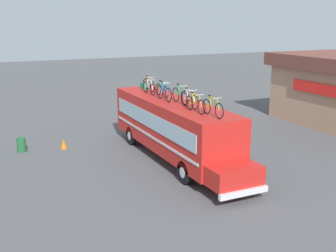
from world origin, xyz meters
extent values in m
plane|color=#4C4C4F|center=(0.00, 0.00, 0.00)|extent=(120.00, 120.00, 0.00)
cube|color=red|center=(0.00, 0.00, 1.84)|extent=(10.39, 2.40, 2.52)
cube|color=red|center=(5.81, 0.00, 0.99)|extent=(1.24, 2.21, 0.82)
cube|color=#99B7C6|center=(0.00, -1.22, 2.17)|extent=(9.56, 0.04, 0.79)
cube|color=#99B7C6|center=(0.00, 1.22, 2.17)|extent=(9.56, 0.04, 0.79)
cube|color=silver|center=(0.00, -1.22, 1.34)|extent=(9.98, 0.03, 0.12)
cube|color=silver|center=(0.00, 1.22, 1.34)|extent=(9.98, 0.03, 0.12)
cube|color=silver|center=(6.49, 0.00, 0.50)|extent=(0.16, 2.28, 0.24)
cylinder|color=black|center=(3.53, -1.06, 0.54)|extent=(1.08, 0.28, 1.08)
cylinder|color=silver|center=(3.53, -1.06, 0.54)|extent=(0.49, 0.30, 0.49)
cylinder|color=black|center=(3.53, 1.06, 0.54)|extent=(1.08, 0.28, 1.08)
cylinder|color=silver|center=(3.53, 1.06, 0.54)|extent=(0.49, 0.30, 0.49)
cylinder|color=black|center=(-3.22, -1.06, 0.54)|extent=(1.08, 0.28, 1.08)
cylinder|color=silver|center=(-3.22, -1.06, 0.54)|extent=(0.49, 0.30, 0.49)
cylinder|color=black|center=(-3.22, 1.06, 0.54)|extent=(1.08, 0.28, 1.08)
cylinder|color=silver|center=(-3.22, 1.06, 0.54)|extent=(0.49, 0.30, 0.49)
cube|color=#1E7F66|center=(-4.15, 0.22, 3.28)|extent=(0.63, 0.34, 0.36)
torus|color=black|center=(-3.90, 0.16, 3.43)|extent=(0.66, 0.04, 0.66)
torus|color=black|center=(-2.90, 0.16, 3.43)|extent=(0.66, 0.04, 0.66)
cylinder|color=orange|center=(-3.60, 0.16, 3.68)|extent=(0.20, 0.04, 0.47)
cylinder|color=orange|center=(-3.30, 0.16, 3.66)|extent=(0.47, 0.04, 0.45)
cylinder|color=orange|center=(-3.38, 0.16, 3.89)|extent=(0.61, 0.04, 0.07)
cylinder|color=orange|center=(-3.71, 0.16, 3.44)|extent=(0.38, 0.03, 0.05)
cylinder|color=orange|center=(-3.79, 0.16, 3.67)|extent=(0.25, 0.03, 0.49)
cylinder|color=orange|center=(-2.99, 0.16, 3.65)|extent=(0.21, 0.03, 0.46)
cylinder|color=silver|center=(-3.08, 0.16, 3.93)|extent=(0.03, 0.44, 0.03)
ellipsoid|color=black|center=(-3.68, 0.16, 3.95)|extent=(0.20, 0.08, 0.06)
torus|color=black|center=(-2.83, -0.27, 3.44)|extent=(0.66, 0.04, 0.66)
torus|color=black|center=(-1.83, -0.27, 3.44)|extent=(0.66, 0.04, 0.66)
cylinder|color=white|center=(-2.53, -0.27, 3.69)|extent=(0.19, 0.04, 0.47)
cylinder|color=white|center=(-2.23, -0.27, 3.67)|extent=(0.47, 0.04, 0.45)
cylinder|color=white|center=(-2.31, -0.27, 3.90)|extent=(0.60, 0.04, 0.07)
cylinder|color=white|center=(-2.64, -0.27, 3.45)|extent=(0.38, 0.03, 0.05)
cylinder|color=white|center=(-2.72, -0.27, 3.68)|extent=(0.25, 0.03, 0.49)
cylinder|color=white|center=(-1.92, -0.27, 3.66)|extent=(0.21, 0.03, 0.46)
cylinder|color=silver|center=(-2.01, -0.27, 3.93)|extent=(0.03, 0.44, 0.03)
ellipsoid|color=black|center=(-2.61, -0.27, 3.96)|extent=(0.20, 0.08, 0.06)
torus|color=black|center=(-1.77, 0.04, 3.43)|extent=(0.66, 0.04, 0.66)
torus|color=black|center=(-0.79, 0.04, 3.43)|extent=(0.66, 0.04, 0.66)
cylinder|color=green|center=(-1.48, 0.04, 3.68)|extent=(0.19, 0.04, 0.47)
cylinder|color=green|center=(-1.18, 0.04, 3.66)|extent=(0.46, 0.04, 0.45)
cylinder|color=green|center=(-1.26, 0.04, 3.89)|extent=(0.59, 0.04, 0.07)
cylinder|color=green|center=(-1.59, 0.04, 3.44)|extent=(0.38, 0.03, 0.05)
cylinder|color=green|center=(-1.67, 0.04, 3.67)|extent=(0.24, 0.03, 0.49)
cylinder|color=green|center=(-0.88, 0.04, 3.65)|extent=(0.21, 0.03, 0.46)
cylinder|color=silver|center=(-0.97, 0.04, 3.93)|extent=(0.03, 0.44, 0.03)
ellipsoid|color=black|center=(-1.56, 0.04, 3.95)|extent=(0.20, 0.08, 0.06)
torus|color=black|center=(-0.76, -0.32, 3.48)|extent=(0.74, 0.04, 0.74)
torus|color=black|center=(0.27, -0.32, 3.48)|extent=(0.74, 0.04, 0.74)
cylinder|color=#197FDB|center=(-0.45, -0.32, 3.76)|extent=(0.20, 0.04, 0.53)
cylinder|color=#197FDB|center=(-0.15, -0.32, 3.74)|extent=(0.48, 0.04, 0.51)
cylinder|color=#197FDB|center=(-0.23, -0.32, 4.00)|extent=(0.62, 0.04, 0.07)
cylinder|color=#197FDB|center=(-0.57, -0.32, 3.49)|extent=(0.39, 0.03, 0.05)
cylinder|color=#197FDB|center=(-0.65, -0.32, 3.75)|extent=(0.25, 0.03, 0.55)
cylinder|color=#197FDB|center=(0.17, -0.32, 3.73)|extent=(0.22, 0.03, 0.52)
cylinder|color=silver|center=(0.08, -0.32, 4.03)|extent=(0.03, 0.44, 0.03)
ellipsoid|color=black|center=(-0.54, -0.32, 4.06)|extent=(0.20, 0.08, 0.06)
torus|color=black|center=(0.35, 0.06, 3.47)|extent=(0.73, 0.04, 0.73)
torus|color=black|center=(1.37, 0.06, 3.47)|extent=(0.73, 0.04, 0.73)
cylinder|color=green|center=(0.66, 0.06, 3.75)|extent=(0.20, 0.04, 0.52)
cylinder|color=green|center=(0.97, 0.06, 3.73)|extent=(0.48, 0.04, 0.50)
cylinder|color=green|center=(0.88, 0.06, 3.98)|extent=(0.61, 0.04, 0.07)
cylinder|color=green|center=(0.55, 0.06, 3.48)|extent=(0.39, 0.03, 0.05)
cylinder|color=green|center=(0.47, 0.06, 3.74)|extent=(0.25, 0.03, 0.54)
cylinder|color=green|center=(1.28, 0.06, 3.72)|extent=(0.21, 0.03, 0.51)
cylinder|color=silver|center=(1.19, 0.06, 4.02)|extent=(0.03, 0.44, 0.03)
ellipsoid|color=black|center=(0.58, 0.06, 4.04)|extent=(0.20, 0.08, 0.06)
torus|color=black|center=(1.41, -0.01, 3.45)|extent=(0.69, 0.04, 0.69)
torus|color=black|center=(2.44, -0.01, 3.45)|extent=(0.69, 0.04, 0.69)
cylinder|color=white|center=(1.72, -0.01, 3.71)|extent=(0.20, 0.04, 0.50)
cylinder|color=white|center=(2.03, -0.01, 3.70)|extent=(0.48, 0.04, 0.48)
cylinder|color=white|center=(1.94, -0.01, 3.94)|extent=(0.62, 0.04, 0.07)
cylinder|color=white|center=(1.60, -0.01, 3.46)|extent=(0.39, 0.03, 0.05)
cylinder|color=white|center=(1.52, -0.01, 3.70)|extent=(0.25, 0.03, 0.52)
cylinder|color=white|center=(2.35, -0.01, 3.69)|extent=(0.22, 0.03, 0.48)
cylinder|color=silver|center=(2.25, -0.01, 3.97)|extent=(0.03, 0.44, 0.03)
ellipsoid|color=black|center=(1.63, -0.01, 4.00)|extent=(0.20, 0.08, 0.06)
torus|color=black|center=(2.42, -0.26, 3.44)|extent=(0.67, 0.04, 0.67)
torus|color=black|center=(3.50, -0.26, 3.44)|extent=(0.67, 0.04, 0.67)
cylinder|color=#B2B20C|center=(2.74, -0.26, 3.69)|extent=(0.21, 0.04, 0.48)
cylinder|color=#B2B20C|center=(3.07, -0.26, 3.68)|extent=(0.50, 0.04, 0.46)
cylinder|color=#B2B20C|center=(2.98, -0.26, 3.91)|extent=(0.65, 0.04, 0.07)
cylinder|color=#B2B20C|center=(2.62, -0.26, 3.45)|extent=(0.41, 0.03, 0.05)
cylinder|color=#B2B20C|center=(2.54, -0.26, 3.68)|extent=(0.26, 0.03, 0.50)
cylinder|color=#B2B20C|center=(3.40, -0.26, 3.67)|extent=(0.22, 0.03, 0.47)
cylinder|color=silver|center=(3.30, -0.26, 3.94)|extent=(0.03, 0.44, 0.03)
ellipsoid|color=black|center=(2.65, -0.26, 3.97)|extent=(0.20, 0.08, 0.06)
torus|color=black|center=(3.50, 0.00, 3.44)|extent=(0.68, 0.04, 0.68)
torus|color=black|center=(4.52, 0.00, 3.44)|extent=(0.68, 0.04, 0.68)
cylinder|color=#B2B20C|center=(3.81, 0.00, 3.70)|extent=(0.20, 0.04, 0.48)
cylinder|color=#B2B20C|center=(4.11, 0.00, 3.68)|extent=(0.47, 0.04, 0.46)
cylinder|color=#B2B20C|center=(4.03, 0.00, 3.92)|extent=(0.61, 0.04, 0.07)
cylinder|color=#B2B20C|center=(3.70, 0.00, 3.45)|extent=(0.39, 0.03, 0.05)
cylinder|color=#B2B20C|center=(3.62, 0.00, 3.69)|extent=(0.25, 0.03, 0.50)
cylinder|color=#B2B20C|center=(4.43, 0.00, 3.67)|extent=(0.21, 0.03, 0.47)
cylinder|color=silver|center=(4.34, 0.00, 3.95)|extent=(0.03, 0.44, 0.03)
ellipsoid|color=black|center=(3.73, 0.00, 3.97)|extent=(0.20, 0.08, 0.06)
cylinder|color=#1E592D|center=(-4.58, -7.09, 0.40)|extent=(0.49, 0.49, 0.80)
cone|color=orange|center=(-4.16, -4.84, 0.28)|extent=(0.36, 0.36, 0.55)
camera|label=1|loc=(18.97, -9.32, 7.12)|focal=44.47mm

